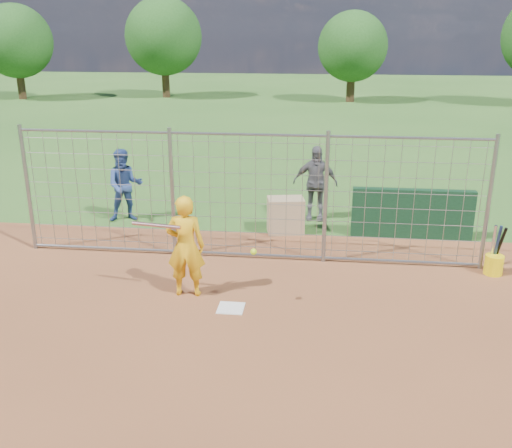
# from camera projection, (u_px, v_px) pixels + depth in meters

# --- Properties ---
(ground) EXTENTS (100.00, 100.00, 0.00)m
(ground) POSITION_uv_depth(u_px,v_px,m) (233.00, 303.00, 9.59)
(ground) COLOR #2D591E
(ground) RESTS_ON ground
(infield_dirt) EXTENTS (18.00, 18.00, 0.00)m
(infield_dirt) POSITION_uv_depth(u_px,v_px,m) (194.00, 417.00, 6.77)
(infield_dirt) COLOR brown
(infield_dirt) RESTS_ON ground
(home_plate) EXTENTS (0.43, 0.43, 0.02)m
(home_plate) POSITION_uv_depth(u_px,v_px,m) (231.00, 308.00, 9.40)
(home_plate) COLOR silver
(home_plate) RESTS_ON ground
(dugout_wall) EXTENTS (2.60, 0.20, 1.10)m
(dugout_wall) POSITION_uv_depth(u_px,v_px,m) (412.00, 214.00, 12.42)
(dugout_wall) COLOR #11381E
(dugout_wall) RESTS_ON ground
(batter) EXTENTS (0.68, 0.47, 1.79)m
(batter) POSITION_uv_depth(u_px,v_px,m) (186.00, 246.00, 9.62)
(batter) COLOR gold
(batter) RESTS_ON ground
(bystander_a) EXTENTS (1.01, 0.89, 1.74)m
(bystander_a) POSITION_uv_depth(u_px,v_px,m) (125.00, 185.00, 13.43)
(bystander_a) COLOR navy
(bystander_a) RESTS_ON ground
(bystander_b) EXTENTS (1.07, 0.49, 1.80)m
(bystander_b) POSITION_uv_depth(u_px,v_px,m) (315.00, 183.00, 13.52)
(bystander_b) COLOR #57575B
(bystander_b) RESTS_ON ground
(equipment_bin) EXTENTS (0.89, 0.69, 0.80)m
(equipment_bin) POSITION_uv_depth(u_px,v_px,m) (286.00, 215.00, 12.79)
(equipment_bin) COLOR tan
(equipment_bin) RESTS_ON ground
(equipment_in_play) EXTENTS (2.12, 0.35, 0.40)m
(equipment_in_play) POSITION_uv_depth(u_px,v_px,m) (179.00, 232.00, 9.33)
(equipment_in_play) COLOR silver
(equipment_in_play) RESTS_ON ground
(bucket_with_bats) EXTENTS (0.34, 0.39, 0.97)m
(bucket_with_bats) POSITION_uv_depth(u_px,v_px,m) (494.00, 262.00, 10.65)
(bucket_with_bats) COLOR yellow
(bucket_with_bats) RESTS_ON ground
(backstop_fence) EXTENTS (9.08, 0.08, 2.60)m
(backstop_fence) POSITION_uv_depth(u_px,v_px,m) (248.00, 198.00, 11.06)
(backstop_fence) COLOR gray
(backstop_fence) RESTS_ON ground
(tree_line) EXTENTS (44.66, 6.72, 6.48)m
(tree_line) POSITION_uv_depth(u_px,v_px,m) (355.00, 39.00, 34.44)
(tree_line) COLOR #3F2B19
(tree_line) RESTS_ON ground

